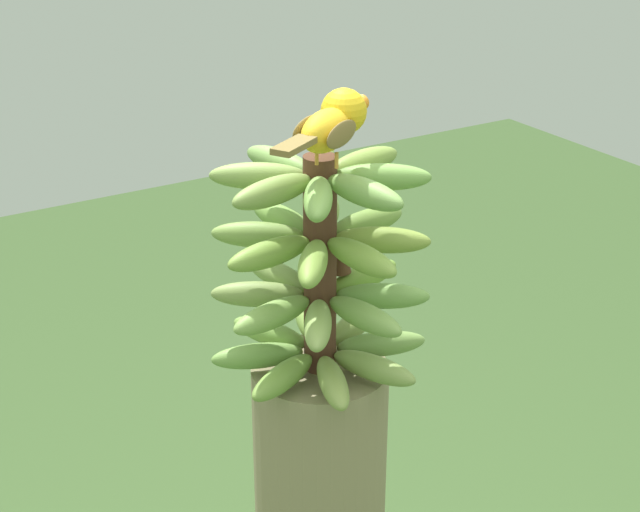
# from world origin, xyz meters

# --- Properties ---
(banana_bunch) EXTENTS (0.31, 0.31, 0.32)m
(banana_bunch) POSITION_xyz_m (0.00, -0.00, 1.40)
(banana_bunch) COLOR #4C2D1E
(banana_bunch) RESTS_ON banana_tree
(perched_bird) EXTENTS (0.13, 0.20, 0.09)m
(perched_bird) POSITION_xyz_m (-0.03, -0.00, 1.61)
(perched_bird) COLOR #C68933
(perched_bird) RESTS_ON banana_bunch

